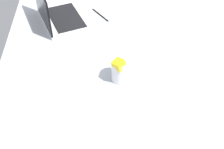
{
  "coord_description": "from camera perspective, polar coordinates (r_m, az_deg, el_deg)",
  "views": [
    {
      "loc": [
        -90.1,
        21.77,
        112.82
      ],
      "look_at": [
        3.09,
        14.79,
        24.0
      ],
      "focal_mm": 45.96,
      "sensor_mm": 36.0,
      "label": 1
    }
  ],
  "objects": [
    {
      "name": "bed_mattress",
      "position": [
        1.39,
        6.2,
        -5.04
      ],
      "size": [
        180.0,
        140.0,
        18.0
      ],
      "primitive_type": "cube",
      "color": "#B7BCC6",
      "rests_on": "ground"
    },
    {
      "name": "laptop",
      "position": [
        1.74,
        -10.78,
        11.42
      ],
      "size": [
        38.8,
        32.74,
        23.0
      ],
      "rotation": [
        0.0,
        0.0,
        0.34
      ],
      "color": "silver",
      "rests_on": "bed_mattress"
    },
    {
      "name": "snack_cup",
      "position": [
        1.32,
        1.77,
        0.95
      ],
      "size": [
        9.89,
        9.38,
        13.69
      ],
      "color": "silver",
      "rests_on": "bed_mattress"
    },
    {
      "name": "charger_cable",
      "position": [
        1.8,
        -2.37,
        11.76
      ],
      "size": [
        14.88,
        9.27,
        0.6
      ],
      "primitive_type": "cube",
      "rotation": [
        0.0,
        0.0,
        0.54
      ],
      "color": "black",
      "rests_on": "bed_mattress"
    }
  ]
}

